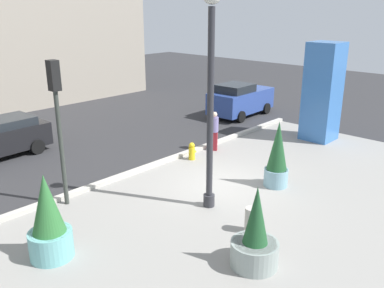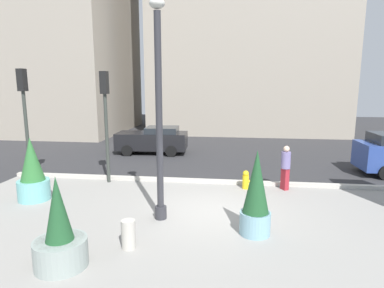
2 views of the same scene
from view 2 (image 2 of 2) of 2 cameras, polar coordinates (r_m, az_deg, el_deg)
The scene contains 14 objects.
ground_plane at distance 14.56m, azimuth 4.57°, elevation -5.91°, with size 60.00×60.00×0.00m, color #2D2D30.
plaza_pavement at distance 8.97m, azimuth 2.62°, elevation -16.67°, with size 18.00×10.00×0.02m, color gray.
curb_strip at distance 13.70m, azimuth 4.39°, elevation -6.62°, with size 18.00×0.24×0.16m, color #B7B2A8.
lamp_post at distance 9.53m, azimuth -5.82°, elevation 4.60°, with size 0.44×0.44×6.42m.
potted_plant_near_left at distance 8.11m, azimuth -22.26°, elevation -14.83°, with size 1.19×1.19×2.13m.
potted_plant_near_right at distance 9.07m, azimuth 11.19°, elevation -9.02°, with size 0.85×0.85×2.38m.
potted_plant_by_pillar at distance 12.84m, azimuth -26.26°, elevation -4.66°, with size 1.10×1.10×2.28m.
fire_hydrant at distance 13.07m, azimuth 9.44°, elevation -6.24°, with size 0.36×0.26×0.75m.
concrete_bollard at distance 8.59m, azimuth -11.12°, elevation -15.36°, with size 0.36×0.36×0.75m, color #B2ADA3.
traffic_light_corner at distance 15.11m, azimuth -27.38°, elevation 5.81°, with size 0.28×0.42×4.72m.
traffic_light_far_side at distance 13.75m, azimuth -14.97°, elevation 5.96°, with size 0.28×0.42×4.62m.
car_curb_west at distance 19.62m, azimuth -6.85°, elevation 0.77°, with size 4.24×2.20×1.60m.
pedestrian_by_curb at distance 13.14m, azimuth 16.15°, elevation -3.65°, with size 0.49×0.49×1.76m.
office_block_flanking at distance 32.57m, azimuth -24.71°, elevation 21.35°, with size 13.51×11.23×21.54m, color #9E9384.
Camera 2 is at (0.62, -9.97, 4.08)m, focal length 30.30 mm.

